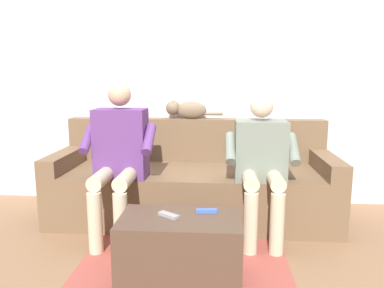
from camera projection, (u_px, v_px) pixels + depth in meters
name	position (u px, v px, depth m)	size (l,w,h in m)	color
ground_plane	(186.00, 254.00, 2.57)	(8.00, 8.00, 0.00)	#846042
back_wall	(197.00, 72.00, 3.51)	(4.67, 0.06, 2.52)	silver
couch	(193.00, 185.00, 3.23)	(2.37, 0.83, 0.83)	brown
coffee_table	(180.00, 250.00, 2.19)	(0.72, 0.42, 0.40)	#4C3828
person_left_seated	(261.00, 158.00, 2.76)	(0.54, 0.55, 1.09)	slate
person_right_seated	(119.00, 152.00, 2.80)	(0.54, 0.59, 1.17)	#5B3370
cat_on_backrest	(186.00, 109.00, 3.41)	(0.53, 0.14, 0.17)	#756047
remote_blue	(207.00, 211.00, 2.23)	(0.13, 0.03, 0.02)	#3860B7
remote_gray	(169.00, 215.00, 2.17)	(0.14, 0.04, 0.02)	gray
floor_rug	(182.00, 270.00, 2.35)	(1.37, 1.52, 0.01)	#9E473D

